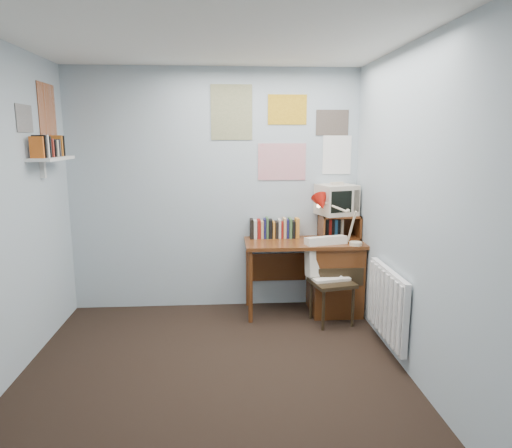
% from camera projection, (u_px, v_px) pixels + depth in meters
% --- Properties ---
extents(ground, '(3.50, 3.50, 0.00)m').
position_uv_depth(ground, '(213.00, 392.00, 3.28)').
color(ground, black).
rests_on(ground, ground).
extents(back_wall, '(3.00, 0.02, 2.50)m').
position_uv_depth(back_wall, '(215.00, 191.00, 4.76)').
color(back_wall, '#A4B5BB').
rests_on(back_wall, ground).
extents(right_wall, '(0.02, 3.50, 2.50)m').
position_uv_depth(right_wall, '(428.00, 218.00, 3.15)').
color(right_wall, '#A4B5BB').
rests_on(right_wall, ground).
extents(ceiling, '(3.00, 3.50, 0.02)m').
position_uv_depth(ceiling, '(206.00, 22.00, 2.81)').
color(ceiling, white).
rests_on(ceiling, back_wall).
extents(desk, '(1.20, 0.55, 0.76)m').
position_uv_depth(desk, '(329.00, 274.00, 4.73)').
color(desk, brown).
rests_on(desk, ground).
extents(desk_chair, '(0.49, 0.48, 0.82)m').
position_uv_depth(desk_chair, '(332.00, 283.00, 4.43)').
color(desk_chair, black).
rests_on(desk_chair, ground).
extents(desk_lamp, '(0.38, 0.35, 0.45)m').
position_uv_depth(desk_lamp, '(357.00, 223.00, 4.43)').
color(desk_lamp, '#A9140B').
rests_on(desk_lamp, desk).
extents(tv_riser, '(0.40, 0.30, 0.25)m').
position_uv_depth(tv_riser, '(339.00, 226.00, 4.76)').
color(tv_riser, brown).
rests_on(tv_riser, desk).
extents(crt_tv, '(0.44, 0.42, 0.34)m').
position_uv_depth(crt_tv, '(336.00, 198.00, 4.72)').
color(crt_tv, beige).
rests_on(crt_tv, tv_riser).
extents(book_row, '(0.60, 0.14, 0.22)m').
position_uv_depth(book_row, '(278.00, 227.00, 4.79)').
color(book_row, brown).
rests_on(book_row, desk).
extents(radiator, '(0.09, 0.80, 0.60)m').
position_uv_depth(radiator, '(388.00, 304.00, 3.84)').
color(radiator, white).
rests_on(radiator, right_wall).
extents(wall_shelf, '(0.20, 0.62, 0.24)m').
position_uv_depth(wall_shelf, '(51.00, 159.00, 3.96)').
color(wall_shelf, white).
rests_on(wall_shelf, left_wall).
extents(posters_back, '(1.20, 0.01, 0.90)m').
position_uv_depth(posters_back, '(282.00, 133.00, 4.69)').
color(posters_back, white).
rests_on(posters_back, back_wall).
extents(posters_left, '(0.01, 0.70, 0.60)m').
position_uv_depth(posters_left, '(36.00, 114.00, 3.88)').
color(posters_left, white).
rests_on(posters_left, left_wall).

